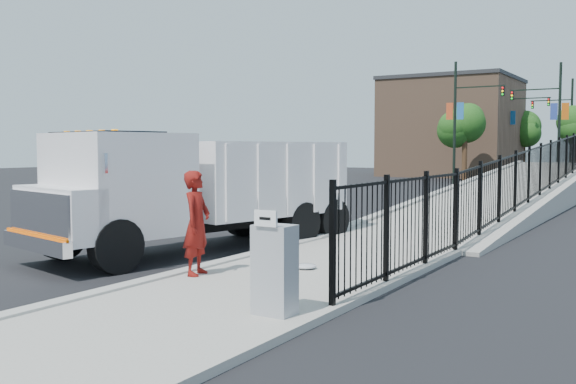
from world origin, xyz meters
The scene contains 17 objects.
ground centered at (0.00, 0.00, 0.00)m, with size 120.00×120.00×0.00m, color black.
sidewalk centered at (1.93, -2.00, 0.06)m, with size 3.55×12.00×0.12m, color #9E998E.
curb centered at (0.00, -2.00, 0.08)m, with size 0.30×12.00×0.16m, color #ADAAA3.
ramp centered at (2.12, 16.00, 0.00)m, with size 3.95×24.00×1.70m, color #9E998E.
iron_fence centered at (3.55, 12.00, 0.90)m, with size 0.10×28.00×1.80m, color black.
truck centered at (-1.87, 1.43, 1.57)m, with size 4.28×8.49×2.78m.
worker centered at (0.40, -1.28, 1.07)m, with size 0.69×0.45×1.90m, color maroon.
utility_cabinet centered at (3.10, -2.86, 0.75)m, with size 0.55×0.40×1.25m, color gray.
arrow_sign centered at (3.10, -3.08, 1.48)m, with size 0.35×0.04×0.22m, color white.
debris centered at (1.80, 0.25, 0.17)m, with size 0.41×0.41×0.10m, color silver.
light_pole_0 centered at (-4.62, 31.42, 4.36)m, with size 3.77×0.22×8.00m.
light_pole_1 centered at (0.56, 35.32, 4.36)m, with size 3.78×0.22×8.00m.
light_pole_2 centered at (-3.87, 43.17, 4.36)m, with size 3.77×0.22×8.00m.
light_pole_3 centered at (-0.23, 46.47, 4.36)m, with size 3.77×0.22×8.00m.
tree_0 centered at (-5.38, 35.38, 3.96)m, with size 2.86×2.86×5.43m.
tree_2 centered at (-4.07, 48.72, 3.96)m, with size 2.89×2.89×5.45m.
building centered at (-9.00, 44.00, 4.00)m, with size 10.00×10.00×8.00m, color #8C664C.
Camera 1 is at (7.85, -10.24, 2.44)m, focal length 40.00 mm.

